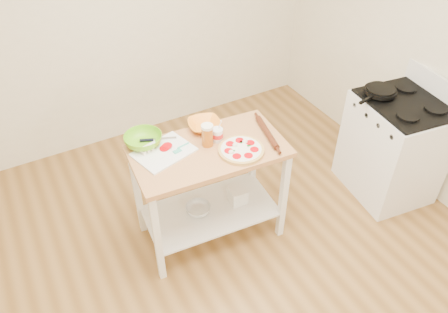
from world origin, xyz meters
The scene contains 15 objects.
room_shell centered at (0.00, 0.00, 1.35)m, with size 4.04×4.54×2.74m.
prep_island centered at (0.00, 0.55, 0.65)m, with size 1.17×0.70×0.90m.
gas_stove centered at (1.68, 0.26, 0.47)m, with size 0.72×0.81×1.11m.
skillet centered at (1.56, 0.46, 0.98)m, with size 0.42×0.27×0.03m.
pizza centered at (0.18, 0.41, 0.92)m, with size 0.33×0.33×0.05m.
cutting_board centered at (-0.31, 0.67, 0.91)m, with size 0.46×0.39×0.04m.
spatula centered at (-0.19, 0.63, 0.92)m, with size 0.15×0.08×0.01m.
knife centered at (-0.32, 0.82, 0.92)m, with size 0.26×0.11×0.01m.
orange_bowl centered at (0.08, 0.79, 0.93)m, with size 0.25×0.25×0.06m, color orange.
green_bowl centered at (-0.40, 0.82, 0.94)m, with size 0.28×0.28×0.09m, color #67BB17.
beer_pint centered at (0.01, 0.59, 0.99)m, with size 0.09×0.09×0.17m.
yogurt_tub centered at (0.10, 0.61, 0.95)m, with size 0.09×0.09×0.18m.
rolling_pin centered at (0.46, 0.48, 0.92)m, with size 0.05×0.05×0.39m, color #4E2211.
shelf_glass_bowl centered at (-0.10, 0.58, 0.29)m, with size 0.20×0.20×0.06m, color silver.
shelf_bin centered at (0.24, 0.53, 0.33)m, with size 0.13×0.13×0.13m, color white.
Camera 1 is at (-1.11, -1.67, 2.87)m, focal length 35.00 mm.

